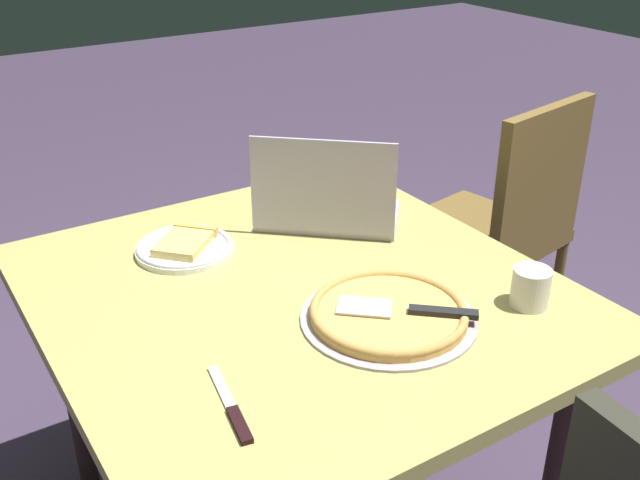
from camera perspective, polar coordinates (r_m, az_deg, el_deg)
dining_table at (r=1.63m, az=-1.74°, el=-5.50°), size 1.11×1.04×0.70m
laptop at (r=1.84m, az=0.55°, el=2.68°), size 0.40×0.41×0.25m
pizza_plate at (r=1.76m, az=-10.36°, el=-0.47°), size 0.23×0.23×0.04m
pizza_tray at (r=1.48m, az=5.32°, el=-5.62°), size 0.35×0.35×0.03m
table_knife at (r=1.26m, az=-6.74°, el=-12.89°), size 0.21×0.06×0.01m
drink_cup at (r=1.57m, az=15.91°, el=-3.51°), size 0.08×0.08×0.08m
chair_near at (r=2.36m, az=13.68°, el=1.34°), size 0.51×0.51×0.92m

